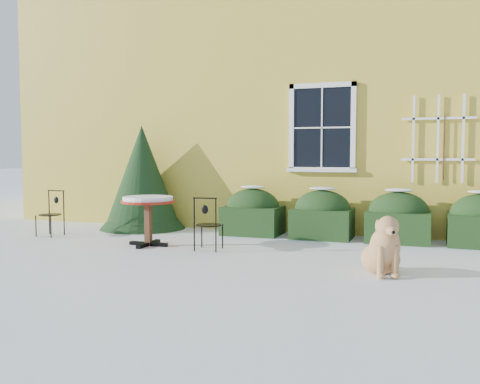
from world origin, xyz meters
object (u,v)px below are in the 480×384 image
at_px(patio_chair_near, 208,224).
at_px(patio_chair_far, 51,213).
at_px(bistro_table, 148,205).
at_px(dog, 383,250).
at_px(evergreen_shrub, 142,187).

relative_size(patio_chair_near, patio_chair_far, 1.01).
relative_size(bistro_table, dog, 1.02).
relative_size(evergreen_shrub, patio_chair_far, 2.49).
relative_size(bistro_table, patio_chair_near, 1.04).
bearing_deg(patio_chair_near, evergreen_shrub, -44.40).
bearing_deg(evergreen_shrub, patio_chair_far, -127.97).
bearing_deg(dog, patio_chair_near, 141.62).
bearing_deg(dog, evergreen_shrub, 130.15).
distance_m(evergreen_shrub, dog, 5.60).
bearing_deg(patio_chair_far, dog, -8.84).
height_order(evergreen_shrub, bistro_table, evergreen_shrub).
distance_m(evergreen_shrub, patio_chair_far, 1.82).
bearing_deg(bistro_table, dog, -13.20).
distance_m(bistro_table, patio_chair_far, 2.26).
height_order(evergreen_shrub, dog, evergreen_shrub).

